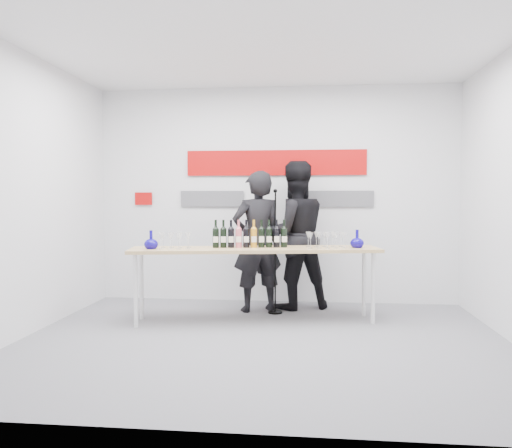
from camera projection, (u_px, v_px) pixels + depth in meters
name	position (u px, v px, depth m)	size (l,w,h in m)	color
ground	(263.00, 341.00, 5.08)	(5.00, 5.00, 0.00)	slate
back_wall	(276.00, 195.00, 6.99)	(5.00, 0.04, 3.00)	silver
signage	(272.00, 173.00, 6.95)	(3.38, 0.02, 0.79)	#B10707
tasting_table	(255.00, 253.00, 5.86)	(2.97, 1.05, 0.87)	#DBBA76
wine_bottles	(250.00, 234.00, 5.90)	(0.89, 0.22, 0.33)	black
decanter_left	(151.00, 240.00, 5.74)	(0.16, 0.16, 0.21)	#100785
decanter_right	(357.00, 239.00, 5.88)	(0.16, 0.16, 0.21)	#100785
glasses_left	(175.00, 241.00, 5.80)	(0.39, 0.27, 0.18)	silver
glasses_right	(326.00, 240.00, 5.90)	(0.48, 0.29, 0.18)	silver
presenter_left	(257.00, 241.00, 6.40)	(0.66, 0.43, 1.80)	black
presenter_right	(294.00, 235.00, 6.58)	(0.94, 0.74, 1.94)	black
mic_stand	(275.00, 276.00, 6.30)	(0.18, 0.18, 1.57)	black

